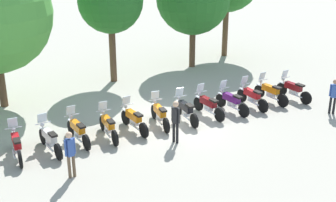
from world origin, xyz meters
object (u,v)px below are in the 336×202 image
Objects in this scene: motorcycle_4 at (134,119)px; motorcycle_11 at (293,89)px; motorcycle_1 at (50,139)px; person_2 at (176,119)px; person_0 at (70,151)px; motorcycle_7 at (208,105)px; motorcycle_3 at (108,126)px; motorcycle_6 at (186,110)px; person_1 at (334,94)px; tree_2 at (110,1)px; motorcycle_5 at (160,114)px; motorcycle_0 at (17,145)px; motorcycle_10 at (270,92)px; motorcycle_9 at (252,97)px; motorcycle_8 at (231,101)px; motorcycle_2 at (78,130)px.

motorcycle_11 is at bearing -97.62° from motorcycle_4.
motorcycle_1 is 4.87m from person_2.
person_0 is at bearing 164.52° from person_2.
motorcycle_11 is at bearing -97.51° from motorcycle_7.
motorcycle_6 is (3.59, -0.29, 0.00)m from motorcycle_3.
person_2 is (0.86, -1.87, 0.52)m from motorcycle_4.
person_1 is 11.95m from tree_2.
person_0 is at bearing 125.47° from motorcycle_5.
motorcycle_0 is 1.28× the size of person_0.
motorcycle_5 is 5.25m from person_0.
motorcycle_5 is at bearing 83.17° from motorcycle_10.
motorcycle_4 is at bearing 86.54° from motorcycle_9.
person_0 is 4.46m from person_2.
motorcycle_4 is 1.00× the size of motorcycle_6.
motorcycle_4 and motorcycle_8 have the same top height.
person_2 is (-6.31, -1.25, 0.52)m from motorcycle_10.
person_0 is 0.28× the size of tree_2.
motorcycle_9 and motorcycle_10 have the same top height.
motorcycle_6 is 3.59m from motorcycle_9.
motorcycle_0 and motorcycle_10 have the same top height.
person_1 is (13.29, -3.42, 0.44)m from motorcycle_0.
motorcycle_0 is 3.59m from motorcycle_3.
motorcycle_4 is 1.21m from motorcycle_5.
motorcycle_1 is 3.59m from motorcycle_4.
motorcycle_1 is 12.54m from person_1.
motorcycle_6 is at bearing 86.61° from motorcycle_7.
motorcycle_5 is 1.23× the size of person_2.
motorcycle_3 is at bearing -85.93° from motorcycle_0.
person_2 is 0.29× the size of tree_2.
person_2 is (4.45, -1.92, 0.52)m from motorcycle_1.
motorcycle_7 is at bearing -86.04° from motorcycle_0.
motorcycle_4 and motorcycle_7 have the same top height.
motorcycle_8 is (1.19, -0.19, 0.00)m from motorcycle_7.
motorcycle_9 is at bearing -60.78° from tree_2.
tree_2 reaches higher than person_1.
motorcycle_4 is at bearing 80.27° from motorcycle_8.
motorcycle_10 is at bearing -96.06° from motorcycle_1.
tree_2 reaches higher than person_2.
motorcycle_8 is 1.20m from motorcycle_9.
person_0 reaches higher than motorcycle_1.
person_1 is (6.12, -2.88, 0.44)m from motorcycle_6.
motorcycle_6 is (2.40, -0.32, 0.00)m from motorcycle_4.
motorcycle_6 is at bearing -98.72° from motorcycle_4.
motorcycle_4 is 1.00× the size of motorcycle_8.
person_0 reaches higher than motorcycle_10.
motorcycle_9 is 1.19m from motorcycle_10.
motorcycle_2 is at bearing -48.79° from person_1.
motorcycle_9 is (10.75, -0.83, 0.00)m from motorcycle_0.
person_2 is at bearing -115.84° from motorcycle_1.
motorcycle_11 is at bearing -88.62° from motorcycle_3.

